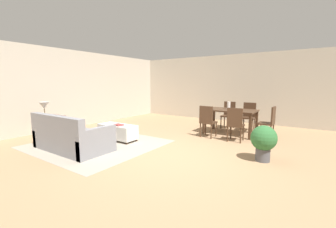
% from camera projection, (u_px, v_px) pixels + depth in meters
% --- Properties ---
extents(ground_plane, '(10.80, 10.80, 0.00)m').
position_uv_depth(ground_plane, '(167.00, 154.00, 4.86)').
color(ground_plane, '#9E7A56').
extents(wall_back, '(9.00, 0.12, 2.70)m').
position_uv_depth(wall_back, '(237.00, 88.00, 8.77)').
color(wall_back, '#BCB2A0').
rests_on(wall_back, ground_plane).
extents(wall_left, '(0.12, 11.00, 2.70)m').
position_uv_depth(wall_left, '(69.00, 89.00, 7.58)').
color(wall_left, '#BCB2A0').
rests_on(wall_left, ground_plane).
extents(area_rug, '(3.00, 2.80, 0.01)m').
position_uv_depth(area_rug, '(98.00, 144.00, 5.62)').
color(area_rug, gray).
rests_on(area_rug, ground_plane).
extents(couch, '(1.91, 0.95, 0.86)m').
position_uv_depth(couch, '(71.00, 138.00, 5.12)').
color(couch, gray).
rests_on(couch, ground_plane).
extents(ottoman_table, '(1.14, 0.46, 0.43)m').
position_uv_depth(ottoman_table, '(118.00, 131.00, 6.00)').
color(ottoman_table, silver).
rests_on(ottoman_table, ground_plane).
extents(side_table, '(0.40, 0.40, 0.54)m').
position_uv_depth(side_table, '(46.00, 126.00, 5.84)').
color(side_table, brown).
rests_on(side_table, ground_plane).
extents(table_lamp, '(0.26, 0.26, 0.52)m').
position_uv_depth(table_lamp, '(44.00, 106.00, 5.77)').
color(table_lamp, brown).
rests_on(table_lamp, side_table).
extents(dining_table, '(1.51, 0.92, 0.76)m').
position_uv_depth(dining_table, '(230.00, 113.00, 6.67)').
color(dining_table, '#422B1C').
rests_on(dining_table, ground_plane).
extents(dining_chair_near_left, '(0.41, 0.41, 0.92)m').
position_uv_depth(dining_chair_near_left, '(207.00, 120.00, 6.25)').
color(dining_chair_near_left, '#422B1C').
rests_on(dining_chair_near_left, ground_plane).
extents(dining_chair_near_right, '(0.43, 0.43, 0.92)m').
position_uv_depth(dining_chair_near_right, '(235.00, 123.00, 5.78)').
color(dining_chair_near_right, '#422B1C').
rests_on(dining_chair_near_right, ground_plane).
extents(dining_chair_far_left, '(0.40, 0.40, 0.92)m').
position_uv_depth(dining_chair_far_left, '(229.00, 113.00, 7.58)').
color(dining_chair_far_left, '#422B1C').
rests_on(dining_chair_far_left, ground_plane).
extents(dining_chair_far_right, '(0.42, 0.42, 0.92)m').
position_uv_depth(dining_chair_far_right, '(249.00, 115.00, 7.20)').
color(dining_chair_far_right, '#422B1C').
rests_on(dining_chair_far_right, ground_plane).
extents(dining_chair_head_east, '(0.42, 0.42, 0.92)m').
position_uv_depth(dining_chair_head_east, '(269.00, 121.00, 6.09)').
color(dining_chair_head_east, '#422B1C').
rests_on(dining_chair_head_east, ground_plane).
extents(vase_centerpiece, '(0.10, 0.10, 0.24)m').
position_uv_depth(vase_centerpiece, '(229.00, 105.00, 6.70)').
color(vase_centerpiece, silver).
rests_on(vase_centerpiece, dining_table).
extents(book_on_ottoman, '(0.28, 0.23, 0.03)m').
position_uv_depth(book_on_ottoman, '(118.00, 125.00, 5.86)').
color(book_on_ottoman, maroon).
rests_on(book_on_ottoman, ottoman_table).
extents(potted_plant, '(0.51, 0.51, 0.73)m').
position_uv_depth(potted_plant, '(264.00, 140.00, 4.34)').
color(potted_plant, '#4C4C51').
rests_on(potted_plant, ground_plane).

